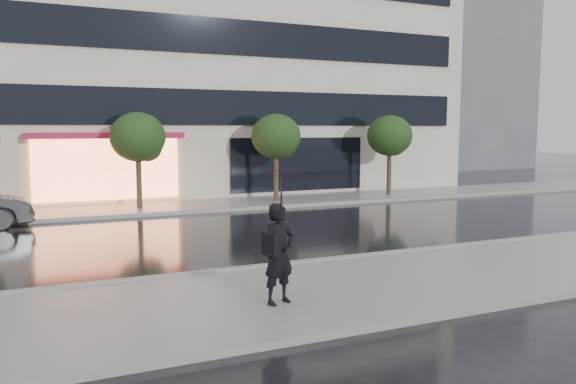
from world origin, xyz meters
TOP-DOWN VIEW (x-y plane):
  - ground at (0.00, 0.00)m, footprint 120.00×120.00m
  - sidewalk_near at (0.00, -3.25)m, footprint 60.00×4.50m
  - sidewalk_far at (0.00, 10.25)m, footprint 60.00×3.50m
  - curb_near at (0.00, -1.00)m, footprint 60.00×0.25m
  - curb_far at (0.00, 8.50)m, footprint 60.00×0.25m
  - office_building at (-0.00, 17.97)m, footprint 30.00×12.76m
  - bg_building_right at (26.00, 28.00)m, footprint 12.00×12.00m
  - tree_mid_west at (-2.94, 10.03)m, footprint 2.20×2.20m
  - tree_mid_east at (3.06, 10.03)m, footprint 2.20×2.20m
  - tree_far_east at (9.06, 10.03)m, footprint 2.20×2.20m
  - pedestrian_with_umbrella at (-2.68, -3.78)m, footprint 1.15×1.16m

SIDE VIEW (x-z plane):
  - ground at x=0.00m, z-range 0.00..0.00m
  - sidewalk_near at x=0.00m, z-range 0.00..0.12m
  - sidewalk_far at x=0.00m, z-range 0.00..0.12m
  - curb_near at x=0.00m, z-range 0.00..0.14m
  - curb_far at x=0.00m, z-range 0.00..0.14m
  - pedestrian_with_umbrella at x=-2.68m, z-range 0.43..2.93m
  - tree_mid_west at x=-2.94m, z-range 0.93..4.92m
  - tree_mid_east at x=3.06m, z-range 0.93..4.92m
  - tree_far_east at x=9.06m, z-range 0.93..4.92m
  - bg_building_right at x=26.00m, z-range 0.00..16.00m
  - office_building at x=0.00m, z-range 0.00..18.00m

